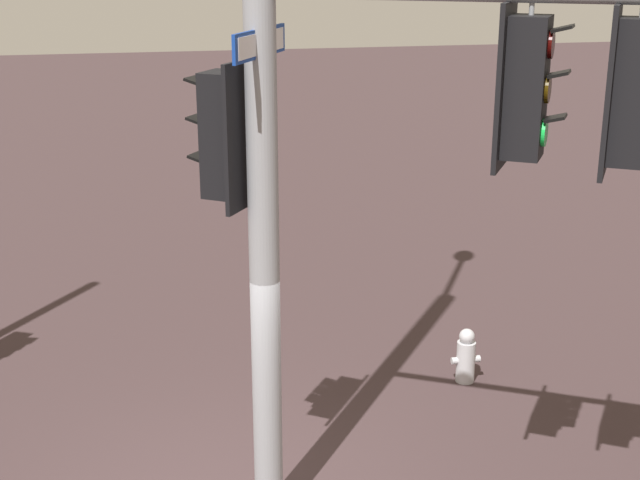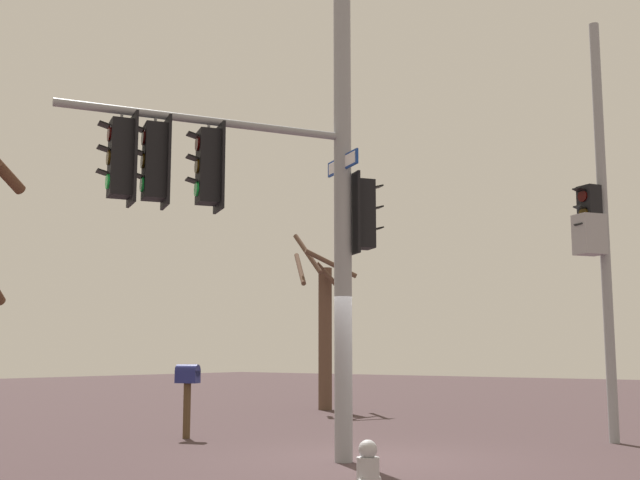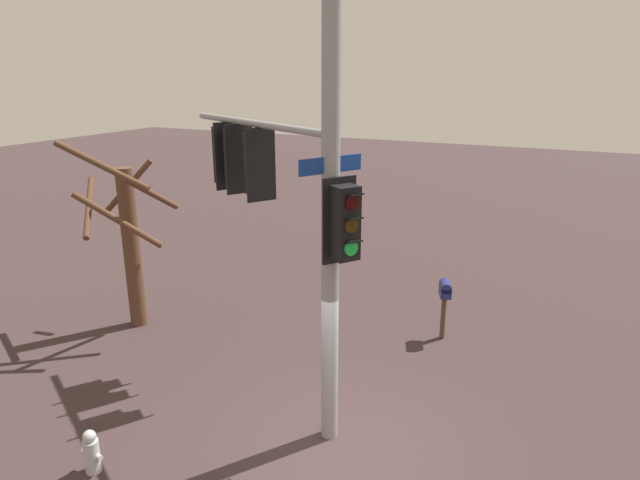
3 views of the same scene
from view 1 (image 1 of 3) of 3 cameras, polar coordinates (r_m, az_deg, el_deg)
main_signal_pole_assembly at (r=7.61m, az=3.45°, el=12.44°), size 4.55×4.72×9.31m
fire_hydrant at (r=11.97m, az=9.09°, el=-7.21°), size 0.38×0.24×0.73m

